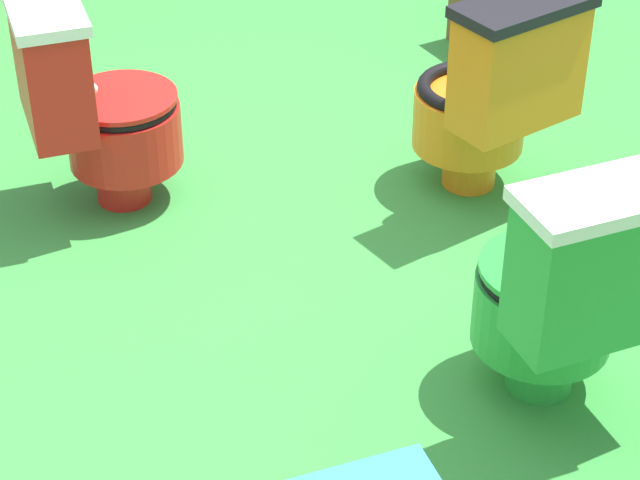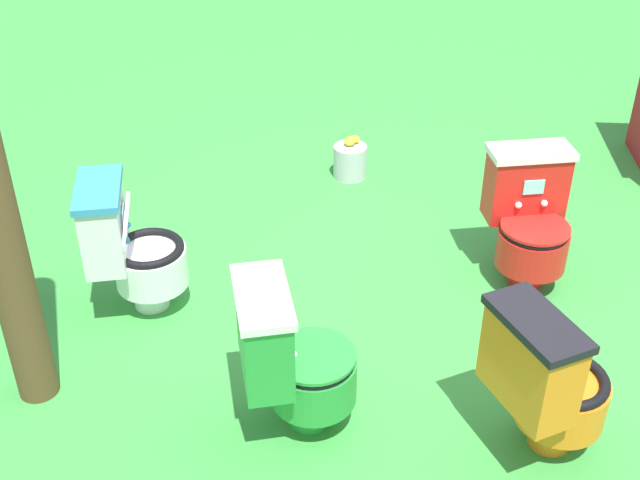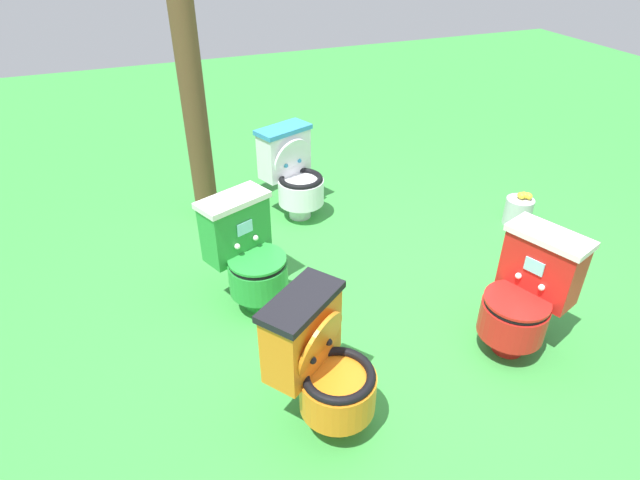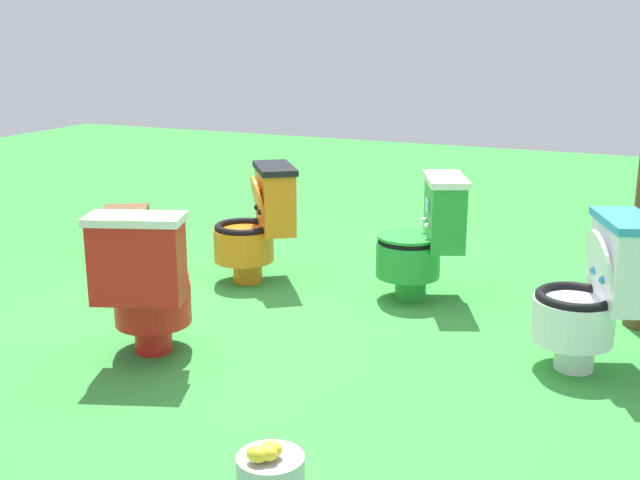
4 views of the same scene
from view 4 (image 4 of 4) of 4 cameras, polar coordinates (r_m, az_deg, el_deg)
ground at (r=4.18m, az=-4.04°, el=-6.59°), size 14.00×14.00×0.00m
toilet_white at (r=3.82m, az=19.18°, el=-3.58°), size 0.61×0.55×0.73m
toilet_red at (r=3.83m, az=-12.37°, el=-3.06°), size 0.55×0.60×0.73m
toilet_green at (r=4.59m, az=7.49°, el=0.18°), size 0.61×0.56×0.73m
toilet_orange at (r=4.89m, az=-4.45°, el=1.24°), size 0.63×0.62×0.73m
small_crate at (r=5.70m, az=-13.72°, el=0.64°), size 0.42×0.43×0.32m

